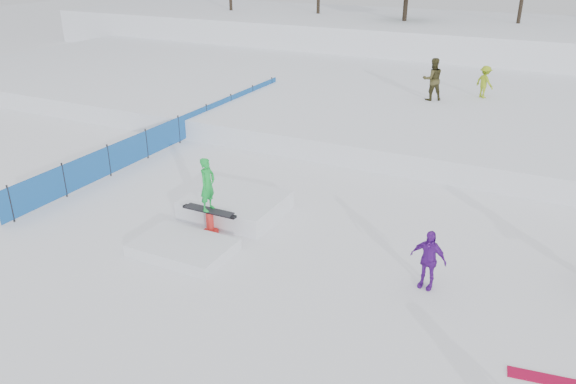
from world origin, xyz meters
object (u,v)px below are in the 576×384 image
at_px(walker_ygreen, 485,82).
at_px(jib_rail_feature, 222,214).
at_px(safety_fence, 179,129).
at_px(walker_olive, 433,79).
at_px(spectator_purple, 428,259).

relative_size(walker_ygreen, jib_rail_feature, 0.32).
xyz_separation_m(safety_fence, walker_olive, (7.79, 7.86, 1.17)).
height_order(walker_ygreen, jib_rail_feature, walker_ygreen).
bearing_deg(spectator_purple, walker_olive, 110.59).
height_order(walker_ygreen, spectator_purple, walker_ygreen).
bearing_deg(jib_rail_feature, safety_fence, 135.61).
bearing_deg(safety_fence, jib_rail_feature, -44.39).
distance_m(walker_olive, spectator_purple, 13.97).
height_order(safety_fence, walker_olive, walker_olive).
distance_m(safety_fence, spectator_purple, 12.39).
bearing_deg(walker_olive, safety_fence, 13.07).
relative_size(safety_fence, walker_olive, 8.74).
distance_m(walker_ygreen, spectator_purple, 15.08).
xyz_separation_m(walker_olive, spectator_purple, (3.21, -13.56, -1.01)).
bearing_deg(walker_ygreen, spectator_purple, 130.21).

